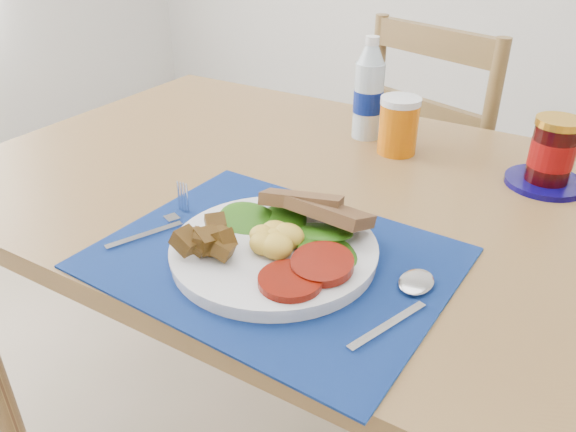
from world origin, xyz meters
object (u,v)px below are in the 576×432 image
object	(u,v)px
juice_glass	(398,127)
jam_on_saucer	(551,157)
breakfast_plate	(269,245)
chair_far	(446,150)
water_bottle	(369,94)

from	to	relation	value
juice_glass	jam_on_saucer	world-z (taller)	jam_on_saucer
breakfast_plate	chair_far	bearing A→B (deg)	81.33
juice_glass	chair_far	bearing A→B (deg)	92.04
breakfast_plate	water_bottle	bearing A→B (deg)	89.72
breakfast_plate	jam_on_saucer	bearing A→B (deg)	48.09
chair_far	breakfast_plate	bearing A→B (deg)	109.56
chair_far	breakfast_plate	xyz separation A→B (m)	(0.01, -0.95, 0.20)
chair_far	juice_glass	world-z (taller)	chair_far
water_bottle	chair_far	bearing A→B (deg)	80.03
water_bottle	juice_glass	bearing A→B (deg)	-28.21
chair_far	breakfast_plate	distance (m)	0.97
chair_far	juice_glass	size ratio (longest dim) A/B	10.27
jam_on_saucer	juice_glass	bearing A→B (deg)	179.65
breakfast_plate	juice_glass	xyz separation A→B (m)	(0.01, 0.48, 0.03)
chair_far	jam_on_saucer	xyz separation A→B (m)	(0.31, -0.48, 0.23)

